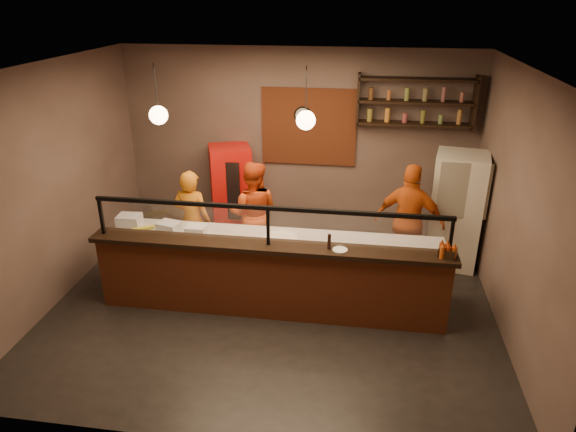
% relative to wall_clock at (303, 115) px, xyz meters
% --- Properties ---
extents(floor, '(6.00, 6.00, 0.00)m').
position_rel_wall_clock_xyz_m(floor, '(-0.10, -2.46, -2.10)').
color(floor, black).
rests_on(floor, ground).
extents(ceiling, '(6.00, 6.00, 0.00)m').
position_rel_wall_clock_xyz_m(ceiling, '(-0.10, -2.46, 1.10)').
color(ceiling, '#39312C').
rests_on(ceiling, wall_back).
extents(wall_back, '(6.00, 0.00, 6.00)m').
position_rel_wall_clock_xyz_m(wall_back, '(-0.10, 0.04, -0.50)').
color(wall_back, '#725D54').
rests_on(wall_back, floor).
extents(wall_left, '(0.00, 5.00, 5.00)m').
position_rel_wall_clock_xyz_m(wall_left, '(-3.10, -2.46, -0.50)').
color(wall_left, '#725D54').
rests_on(wall_left, floor).
extents(wall_right, '(0.00, 5.00, 5.00)m').
position_rel_wall_clock_xyz_m(wall_right, '(2.90, -2.46, -0.50)').
color(wall_right, '#725D54').
rests_on(wall_right, floor).
extents(wall_front, '(6.00, 0.00, 6.00)m').
position_rel_wall_clock_xyz_m(wall_front, '(-0.10, -4.96, -0.50)').
color(wall_front, '#725D54').
rests_on(wall_front, floor).
extents(brick_patch, '(1.60, 0.04, 1.30)m').
position_rel_wall_clock_xyz_m(brick_patch, '(0.10, 0.01, -0.20)').
color(brick_patch, '#994321').
rests_on(brick_patch, wall_back).
extents(service_counter, '(4.60, 0.25, 1.00)m').
position_rel_wall_clock_xyz_m(service_counter, '(-0.10, -2.76, -1.60)').
color(service_counter, '#994321').
rests_on(service_counter, floor).
extents(counter_ledge, '(4.70, 0.37, 0.06)m').
position_rel_wall_clock_xyz_m(counter_ledge, '(-0.10, -2.76, -1.07)').
color(counter_ledge, black).
rests_on(counter_ledge, service_counter).
extents(worktop_cabinet, '(4.60, 0.75, 0.85)m').
position_rel_wall_clock_xyz_m(worktop_cabinet, '(-0.10, -2.26, -1.68)').
color(worktop_cabinet, gray).
rests_on(worktop_cabinet, floor).
extents(worktop, '(4.60, 0.75, 0.05)m').
position_rel_wall_clock_xyz_m(worktop, '(-0.10, -2.26, -1.23)').
color(worktop, beige).
rests_on(worktop, worktop_cabinet).
extents(sneeze_guard, '(4.50, 0.05, 0.52)m').
position_rel_wall_clock_xyz_m(sneeze_guard, '(-0.10, -2.76, -0.73)').
color(sneeze_guard, white).
rests_on(sneeze_guard, counter_ledge).
extents(wall_shelving, '(1.84, 0.28, 0.85)m').
position_rel_wall_clock_xyz_m(wall_shelving, '(1.80, -0.14, 0.30)').
color(wall_shelving, black).
rests_on(wall_shelving, wall_back).
extents(wall_clock, '(0.30, 0.04, 0.30)m').
position_rel_wall_clock_xyz_m(wall_clock, '(0.00, 0.00, 0.00)').
color(wall_clock, black).
rests_on(wall_clock, wall_back).
extents(pendant_left, '(0.24, 0.24, 0.77)m').
position_rel_wall_clock_xyz_m(pendant_left, '(-1.60, -2.26, 0.45)').
color(pendant_left, black).
rests_on(pendant_left, ceiling).
extents(pendant_right, '(0.24, 0.24, 0.77)m').
position_rel_wall_clock_xyz_m(pendant_right, '(0.30, -2.26, 0.45)').
color(pendant_right, black).
rests_on(pendant_right, ceiling).
extents(cook_left, '(0.63, 0.45, 1.60)m').
position_rel_wall_clock_xyz_m(cook_left, '(-1.49, -1.64, -1.30)').
color(cook_left, '#C96E12').
rests_on(cook_left, floor).
extents(cook_mid, '(0.84, 0.67, 1.67)m').
position_rel_wall_clock_xyz_m(cook_mid, '(-0.61, -1.31, -1.26)').
color(cook_mid, '#CE4313').
rests_on(cook_mid, floor).
extents(cook_right, '(1.10, 0.67, 1.75)m').
position_rel_wall_clock_xyz_m(cook_right, '(1.77, -1.37, -1.22)').
color(cook_right, '#CD5213').
rests_on(cook_right, floor).
extents(fridge, '(0.87, 0.82, 1.81)m').
position_rel_wall_clock_xyz_m(fridge, '(2.50, -0.90, -1.20)').
color(fridge, beige).
rests_on(fridge, floor).
extents(red_cooler, '(0.86, 0.82, 1.60)m').
position_rel_wall_clock_xyz_m(red_cooler, '(-1.22, -0.31, -1.30)').
color(red_cooler, red).
rests_on(red_cooler, floor).
extents(pizza_dough, '(0.62, 0.62, 0.01)m').
position_rel_wall_clock_xyz_m(pizza_dough, '(-0.03, -2.25, -1.19)').
color(pizza_dough, white).
rests_on(pizza_dough, worktop).
extents(prep_tub_a, '(0.27, 0.22, 0.13)m').
position_rel_wall_clock_xyz_m(prep_tub_a, '(-1.21, -2.31, -1.13)').
color(prep_tub_a, white).
rests_on(prep_tub_a, worktop).
extents(prep_tub_b, '(0.34, 0.28, 0.16)m').
position_rel_wall_clock_xyz_m(prep_tub_b, '(-2.25, -2.15, -1.12)').
color(prep_tub_b, silver).
rests_on(prep_tub_b, worktop).
extents(prep_tub_c, '(0.35, 0.30, 0.15)m').
position_rel_wall_clock_xyz_m(prep_tub_c, '(-1.60, -2.28, -1.13)').
color(prep_tub_c, silver).
rests_on(prep_tub_c, worktop).
extents(rolling_pin, '(0.30, 0.20, 0.05)m').
position_rel_wall_clock_xyz_m(rolling_pin, '(-2.00, -2.27, -1.17)').
color(rolling_pin, gold).
rests_on(rolling_pin, worktop).
extents(condiment_caddy, '(0.24, 0.22, 0.11)m').
position_rel_wall_clock_xyz_m(condiment_caddy, '(2.10, -2.77, -0.98)').
color(condiment_caddy, black).
rests_on(condiment_caddy, counter_ledge).
extents(pepper_mill, '(0.05, 0.05, 0.20)m').
position_rel_wall_clock_xyz_m(pepper_mill, '(0.67, -2.77, -0.94)').
color(pepper_mill, black).
rests_on(pepper_mill, counter_ledge).
extents(small_plate, '(0.24, 0.24, 0.01)m').
position_rel_wall_clock_xyz_m(small_plate, '(0.81, -2.79, -1.03)').
color(small_plate, white).
rests_on(small_plate, counter_ledge).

